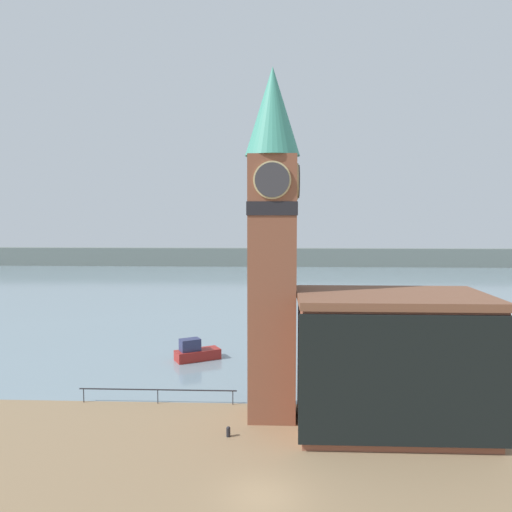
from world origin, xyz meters
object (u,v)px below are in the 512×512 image
(clock_tower, at_px, (272,235))
(mooring_bollard_near, at_px, (228,431))
(pier_building, at_px, (391,362))
(boat_near, at_px, (196,352))

(clock_tower, bearing_deg, mooring_bollard_near, -128.98)
(clock_tower, xyz_separation_m, pier_building, (7.82, -1.72, -8.21))
(mooring_bollard_near, bearing_deg, pier_building, 8.95)
(boat_near, relative_size, mooring_bollard_near, 6.83)
(clock_tower, bearing_deg, boat_near, 119.61)
(mooring_bollard_near, bearing_deg, boat_near, 106.09)
(pier_building, bearing_deg, boat_near, 135.71)
(boat_near, bearing_deg, pier_building, -73.23)
(boat_near, height_order, mooring_bollard_near, boat_near)
(pier_building, xyz_separation_m, mooring_bollard_near, (-10.55, -1.66, -4.14))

